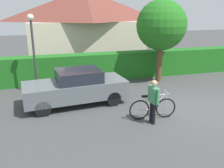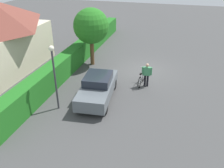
% 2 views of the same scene
% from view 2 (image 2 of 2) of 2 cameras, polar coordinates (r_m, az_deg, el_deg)
% --- Properties ---
extents(ground_plane, '(60.00, 60.00, 0.00)m').
position_cam_2_polar(ground_plane, '(17.73, 7.31, 3.21)').
color(ground_plane, '#424242').
extents(hedge_row, '(19.96, 0.90, 1.46)m').
position_cam_2_polar(hedge_row, '(18.80, -8.33, 7.03)').
color(hedge_row, '#1F681D').
rests_on(hedge_row, ground).
extents(parked_car_near, '(4.27, 2.06, 1.45)m').
position_cam_2_polar(parked_car_near, '(13.76, -3.43, -0.78)').
color(parked_car_near, slate).
rests_on(parked_car_near, ground).
extents(bicycle, '(1.74, 0.50, 1.00)m').
position_cam_2_polar(bicycle, '(15.58, 7.08, 1.28)').
color(bicycle, black).
rests_on(bicycle, ground).
extents(person_rider, '(0.23, 0.64, 1.56)m').
position_cam_2_polar(person_rider, '(15.19, 8.31, 2.56)').
color(person_rider, black).
rests_on(person_rider, ground).
extents(street_lamp, '(0.28, 0.28, 3.60)m').
position_cam_2_polar(street_lamp, '(12.42, -13.74, 3.57)').
color(street_lamp, '#38383D').
rests_on(street_lamp, ground).
extents(tree_kerbside, '(2.58, 2.58, 4.28)m').
position_cam_2_polar(tree_kerbside, '(17.80, -5.03, 13.59)').
color(tree_kerbside, brown).
rests_on(tree_kerbside, ground).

